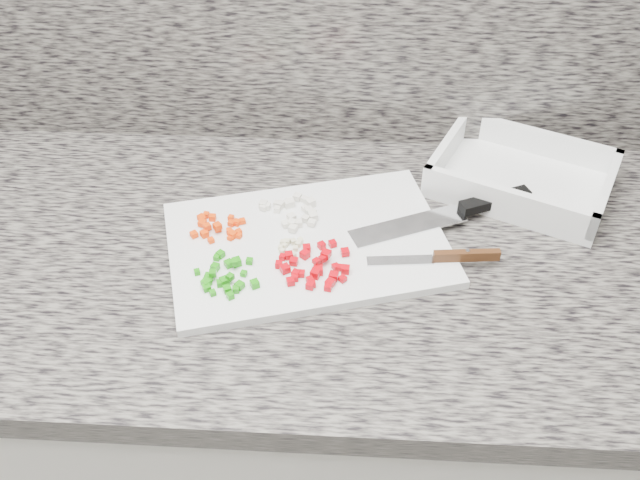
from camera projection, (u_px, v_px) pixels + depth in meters
The scene contains 11 objects.
cabinet at pixel (259, 425), 1.38m from camera, with size 3.92×0.62×0.86m, color white.
countertop at pixel (242, 256), 1.08m from camera, with size 3.96×0.64×0.04m, color #66615A.
cutting_board at pixel (307, 244), 1.06m from camera, with size 0.41×0.27×0.01m, color white.
carrot_pile at pixel (217, 226), 1.07m from camera, with size 0.08×0.07×0.02m.
onion_pile at pixel (294, 211), 1.10m from camera, with size 0.09×0.09×0.01m.
green_pepper_pile at pixel (224, 276), 0.99m from camera, with size 0.10×0.09×0.02m.
red_pepper_pile at pixel (314, 267), 1.01m from camera, with size 0.11×0.10×0.02m.
garlic_pile at pixel (292, 245), 1.05m from camera, with size 0.05×0.04×0.01m.
chef_knife at pixel (466, 209), 1.10m from camera, with size 0.29×0.15×0.02m.
paring_knife at pixel (450, 257), 1.02m from camera, with size 0.19×0.03×0.02m.
tray at pixel (521, 178), 1.17m from camera, with size 0.33×0.29×0.06m.
Camera 1 is at (0.16, 0.66, 1.62)m, focal length 40.00 mm.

